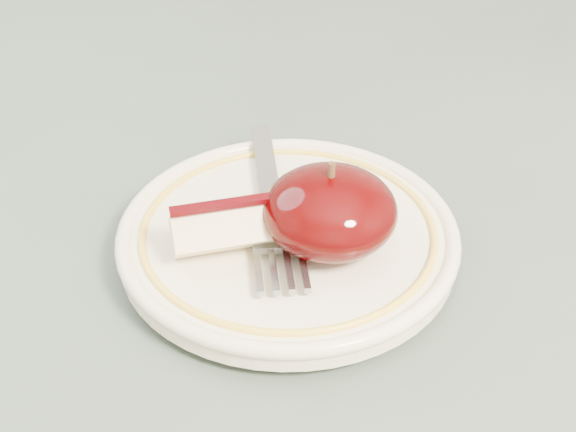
{
  "coord_description": "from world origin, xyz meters",
  "views": [
    {
      "loc": [
        -0.01,
        -0.3,
        1.04
      ],
      "look_at": [
        -0.02,
        0.06,
        0.78
      ],
      "focal_mm": 50.0,
      "sensor_mm": 36.0,
      "label": 1
    }
  ],
  "objects": [
    {
      "name": "plate",
      "position": [
        -0.02,
        0.06,
        0.76
      ],
      "size": [
        0.19,
        0.19,
        0.02
      ],
      "color": "white",
      "rests_on": "table"
    },
    {
      "name": "apple_half",
      "position": [
        0.0,
        0.05,
        0.79
      ],
      "size": [
        0.07,
        0.07,
        0.05
      ],
      "color": "black",
      "rests_on": "plate"
    },
    {
      "name": "apple_wedge",
      "position": [
        -0.05,
        0.04,
        0.78
      ],
      "size": [
        0.07,
        0.05,
        0.03
      ],
      "rotation": [
        0.0,
        0.0,
        0.28
      ],
      "color": "beige",
      "rests_on": "plate"
    },
    {
      "name": "fork",
      "position": [
        -0.03,
        0.07,
        0.77
      ],
      "size": [
        0.04,
        0.16,
        0.0
      ],
      "rotation": [
        0.0,
        0.0,
        1.71
      ],
      "color": "gray",
      "rests_on": "plate"
    }
  ]
}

